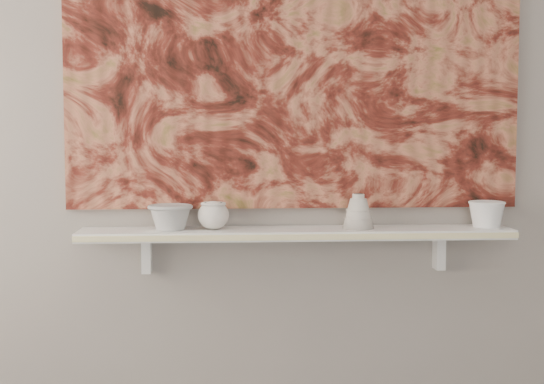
{
  "coord_description": "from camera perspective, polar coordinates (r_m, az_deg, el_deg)",
  "views": [
    {
      "loc": [
        -0.24,
        -0.92,
        1.24
      ],
      "look_at": [
        -0.08,
        1.49,
        1.05
      ],
      "focal_mm": 50.0,
      "sensor_mm": 36.0,
      "label": 1
    }
  ],
  "objects": [
    {
      "name": "cup_cream",
      "position": [
        2.44,
        -4.44,
        -1.76
      ],
      "size": [
        0.11,
        0.11,
        0.09
      ],
      "primitive_type": null,
      "rotation": [
        0.0,
        0.0,
        0.1
      ],
      "color": "silver",
      "rests_on": "shelf"
    },
    {
      "name": "shelf",
      "position": [
        2.46,
        1.87,
        -3.13
      ],
      "size": [
        1.4,
        0.18,
        0.03
      ],
      "primitive_type": "cube",
      "color": "silver",
      "rests_on": "wall_back"
    },
    {
      "name": "bowl_grey",
      "position": [
        2.44,
        -7.66,
        -1.86
      ],
      "size": [
        0.17,
        0.17,
        0.08
      ],
      "primitive_type": null,
      "rotation": [
        0.0,
        0.0,
        0.16
      ],
      "color": "#9F9F9C",
      "rests_on": "shelf"
    },
    {
      "name": "shelf_stripe",
      "position": [
        2.37,
        2.09,
        -3.43
      ],
      "size": [
        1.4,
        0.01,
        0.02
      ],
      "primitive_type": "cube",
      "color": "beige",
      "rests_on": "shelf"
    },
    {
      "name": "wall_back",
      "position": [
        2.53,
        1.68,
        6.96
      ],
      "size": [
        3.6,
        0.0,
        3.6
      ],
      "primitive_type": "plane",
      "rotation": [
        1.57,
        0.0,
        0.0
      ],
      "color": "gray",
      "rests_on": "floor"
    },
    {
      "name": "bell_vessel",
      "position": [
        2.48,
        6.51,
        -1.43
      ],
      "size": [
        0.12,
        0.12,
        0.11
      ],
      "primitive_type": null,
      "rotation": [
        0.0,
        0.0,
        -0.22
      ],
      "color": "beige",
      "rests_on": "shelf"
    },
    {
      "name": "bowl_white",
      "position": [
        2.59,
        15.86,
        -1.6
      ],
      "size": [
        0.15,
        0.15,
        0.09
      ],
      "primitive_type": null,
      "rotation": [
        0.0,
        0.0,
        0.32
      ],
      "color": "white",
      "rests_on": "shelf"
    },
    {
      "name": "bracket_left",
      "position": [
        2.53,
        -9.42,
        -4.67
      ],
      "size": [
        0.03,
        0.06,
        0.12
      ],
      "primitive_type": "cube",
      "color": "silver",
      "rests_on": "wall_back"
    },
    {
      "name": "house_motif",
      "position": [
        2.59,
        11.73,
        4.2
      ],
      "size": [
        0.09,
        0.0,
        0.08
      ],
      "primitive_type": "cube",
      "color": "black",
      "rests_on": "painting"
    },
    {
      "name": "bracket_right",
      "position": [
        2.62,
        12.46,
        -4.4
      ],
      "size": [
        0.03,
        0.06,
        0.12
      ],
      "primitive_type": "cube",
      "color": "silver",
      "rests_on": "wall_back"
    },
    {
      "name": "painting",
      "position": [
        2.53,
        1.72,
        11.27
      ],
      "size": [
        1.5,
        0.02,
        1.1
      ],
      "primitive_type": "cube",
      "color": "maroon",
      "rests_on": "wall_back"
    }
  ]
}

